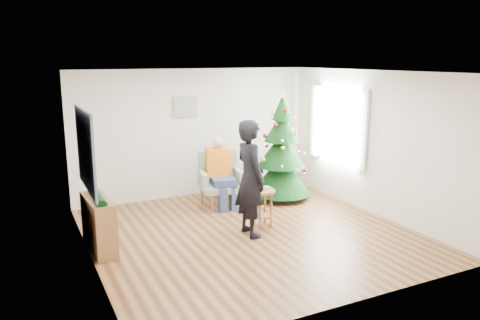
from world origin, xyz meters
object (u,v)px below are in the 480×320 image
console (99,224)px  standing_man (250,178)px  christmas_tree (282,151)px  stool (262,208)px  armchair (221,186)px

console → standing_man: bearing=-14.6°
christmas_tree → console: bearing=-164.2°
standing_man → console: size_ratio=1.88×
standing_man → console: bearing=79.6°
standing_man → console: 2.40m
standing_man → stool: bearing=-56.4°
stool → console: console is taller
stool → armchair: 1.37m
armchair → standing_man: bearing=-84.9°
armchair → console: 2.75m
armchair → stool: bearing=-71.0°
armchair → standing_man: standing_man is taller
stool → console: bearing=175.8°
stool → standing_man: size_ratio=0.34×
stool → armchair: size_ratio=0.62×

